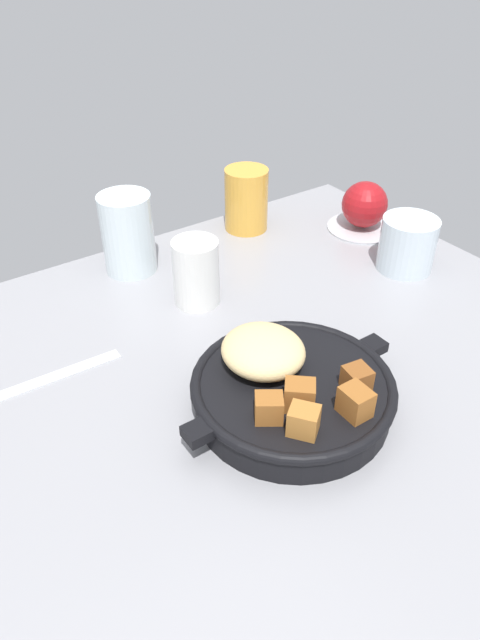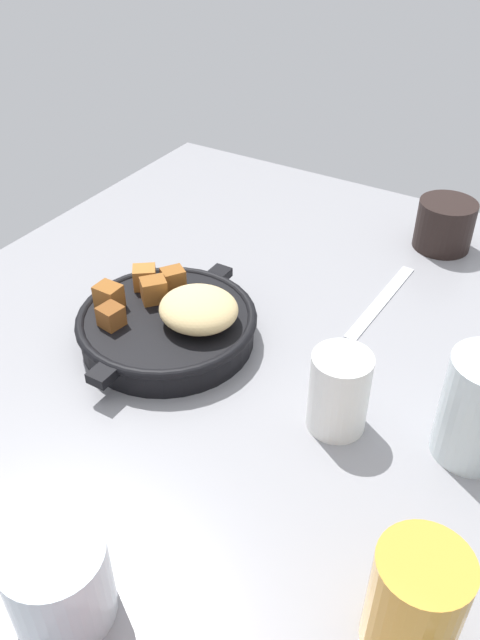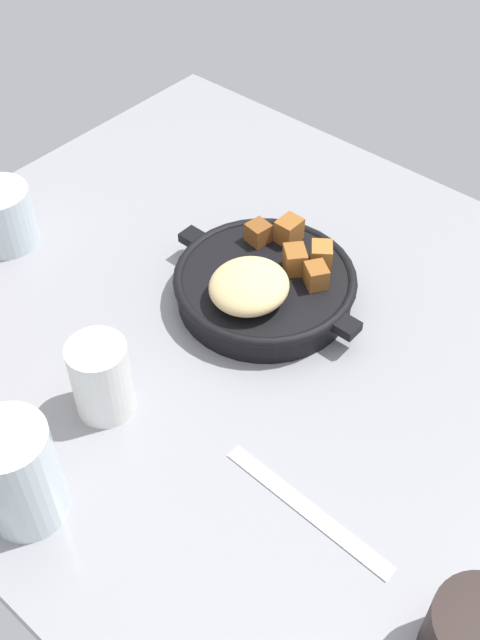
{
  "view_description": "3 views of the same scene",
  "coord_description": "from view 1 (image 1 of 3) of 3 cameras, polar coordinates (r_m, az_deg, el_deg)",
  "views": [
    {
      "loc": [
        -25.41,
        -38.18,
        43.8
      ],
      "look_at": [
        4.69,
        5.35,
        5.45
      ],
      "focal_mm": 32.79,
      "sensor_mm": 36.0,
      "label": 1
    },
    {
      "loc": [
        52.11,
        34.34,
        48.82
      ],
      "look_at": [
        1.48,
        3.69,
        4.22
      ],
      "focal_mm": 36.49,
      "sensor_mm": 36.0,
      "label": 2
    },
    {
      "loc": [
        -34.79,
        45.42,
        62.54
      ],
      "look_at": [
        1.5,
        3.37,
        4.58
      ],
      "focal_mm": 42.38,
      "sensor_mm": 36.0,
      "label": 3
    }
  ],
  "objects": [
    {
      "name": "red_apple",
      "position": [
        0.97,
        12.07,
        10.97
      ],
      "size": [
        7.28,
        7.28,
        7.28
      ],
      "primitive_type": "sphere",
      "color": "maroon",
      "rests_on": "saucer_plate"
    },
    {
      "name": "cast_iron_skillet",
      "position": [
        0.61,
        4.87,
        -6.53
      ],
      "size": [
        25.53,
        21.26,
        7.35
      ],
      "color": "black",
      "rests_on": "ground_plane"
    },
    {
      "name": "saucer_plate",
      "position": [
        0.98,
        11.78,
        8.9
      ],
      "size": [
        11.21,
        11.21,
        0.6
      ],
      "primitive_type": "cylinder",
      "color": "#B7BABF",
      "rests_on": "ground_plane"
    },
    {
      "name": "butter_knife",
      "position": [
        0.69,
        -19.02,
        -5.71
      ],
      "size": [
        18.93,
        2.29,
        0.36
      ],
      "primitive_type": "cube",
      "rotation": [
        0.0,
        0.0,
        -0.04
      ],
      "color": "silver",
      "rests_on": "ground_plane"
    },
    {
      "name": "water_glass_tall",
      "position": [
        0.84,
        -10.9,
        8.28
      ],
      "size": [
        7.36,
        7.36,
        11.37
      ],
      "primitive_type": "cylinder",
      "color": "silver",
      "rests_on": "ground_plane"
    },
    {
      "name": "juice_glass_amber",
      "position": [
        0.95,
        0.62,
        11.68
      ],
      "size": [
        6.9,
        6.9,
        9.91
      ],
      "primitive_type": "cylinder",
      "color": "gold",
      "rests_on": "ground_plane"
    },
    {
      "name": "water_glass_short",
      "position": [
        0.87,
        16.02,
        7.13
      ],
      "size": [
        7.98,
        7.98,
        7.71
      ],
      "primitive_type": "cylinder",
      "color": "silver",
      "rests_on": "ground_plane"
    },
    {
      "name": "white_creamer_pitcher",
      "position": [
        0.76,
        -4.3,
        4.65
      ],
      "size": [
        6.03,
        6.03,
        8.9
      ],
      "primitive_type": "cylinder",
      "color": "white",
      "rests_on": "ground_plane"
    },
    {
      "name": "ground_plane",
      "position": [
        0.64,
        -0.74,
        -8.53
      ],
      "size": [
        95.14,
        76.05,
        2.4
      ],
      "primitive_type": "cube",
      "color": "gray"
    }
  ]
}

